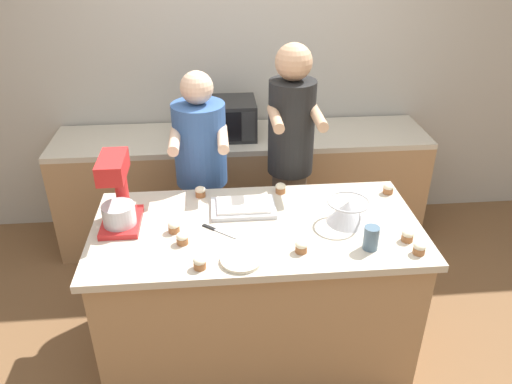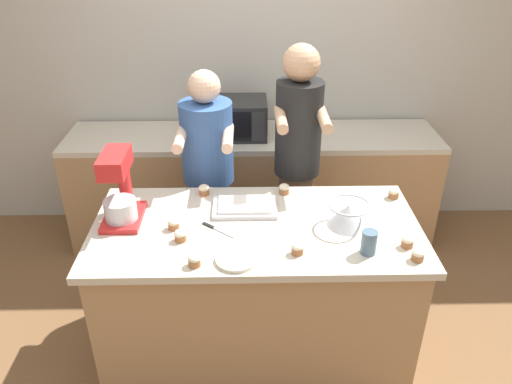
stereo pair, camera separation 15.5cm
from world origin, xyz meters
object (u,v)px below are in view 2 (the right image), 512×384
object	(u,v)px
microwave_oven	(235,118)
cupcake_4	(408,241)
knife	(216,229)
person_right	(297,166)
cupcake_1	(173,224)
baking_tray	(245,207)
cupcake_2	(394,193)
person_left	(209,181)
drinking_glass	(369,242)
cupcake_3	(194,260)
cupcake_0	(298,248)
small_plate	(236,260)
cupcake_8	(204,190)
cupcake_5	(180,235)
cupcake_7	(418,255)
mixing_bowl	(348,214)
stand_mixer	(120,191)
cupcake_6	(284,189)

from	to	relation	value
microwave_oven	cupcake_4	bearing A→B (deg)	-59.11
knife	cupcake_4	bearing A→B (deg)	-10.29
person_right	cupcake_1	size ratio (longest dim) A/B	27.39
baking_tray	cupcake_2	xyz separation A→B (m)	(0.86, 0.11, 0.01)
person_left	knife	size ratio (longest dim) A/B	8.53
drinking_glass	cupcake_4	xyz separation A→B (m)	(0.21, 0.05, -0.03)
cupcake_3	cupcake_4	bearing A→B (deg)	7.23
cupcake_1	cupcake_0	bearing A→B (deg)	-20.26
cupcake_1	cupcake_4	distance (m)	1.19
baking_tray	small_plate	xyz separation A→B (m)	(-0.04, -0.47, -0.01)
cupcake_8	microwave_oven	bearing A→B (deg)	79.50
person_right	cupcake_1	xyz separation A→B (m)	(-0.71, -0.69, 0.01)
drinking_glass	small_plate	size ratio (longest dim) A/B	0.62
cupcake_5	cupcake_8	bearing A→B (deg)	79.71
cupcake_4	cupcake_1	bearing A→B (deg)	171.08
small_plate	cupcake_1	xyz separation A→B (m)	(-0.33, 0.29, 0.02)
microwave_oven	cupcake_1	distance (m)	1.32
cupcake_3	cupcake_8	bearing A→B (deg)	90.23
cupcake_4	drinking_glass	bearing A→B (deg)	-167.01
person_left	cupcake_5	xyz separation A→B (m)	(-0.09, -0.80, 0.12)
person_left	cupcake_5	size ratio (longest dim) A/B	24.96
cupcake_4	cupcake_7	distance (m)	0.11
mixing_bowl	cupcake_8	world-z (taller)	mixing_bowl
stand_mixer	cupcake_1	bearing A→B (deg)	-18.62
cupcake_1	mixing_bowl	bearing A→B (deg)	0.89
microwave_oven	cupcake_1	bearing A→B (deg)	-103.34
cupcake_1	cupcake_6	xyz separation A→B (m)	(0.61, 0.36, 0.00)
microwave_oven	person_left	bearing A→B (deg)	-105.65
small_plate	cupcake_3	xyz separation A→B (m)	(-0.19, -0.03, 0.02)
cupcake_6	cupcake_2	bearing A→B (deg)	-5.62
person_left	cupcake_0	xyz separation A→B (m)	(0.49, -0.92, 0.12)
person_left	microwave_oven	size ratio (longest dim) A/B	3.31
person_left	cupcake_8	xyz separation A→B (m)	(-0.00, -0.32, 0.12)
cupcake_2	cupcake_7	world-z (taller)	same
baking_tray	drinking_glass	bearing A→B (deg)	-35.09
cupcake_1	microwave_oven	bearing A→B (deg)	76.66
small_plate	cupcake_3	size ratio (longest dim) A/B	3.21
baking_tray	drinking_glass	world-z (taller)	drinking_glass
small_plate	cupcake_4	bearing A→B (deg)	6.81
baking_tray	knife	bearing A→B (deg)	-126.82
person_right	cupcake_3	world-z (taller)	person_right
knife	cupcake_6	size ratio (longest dim) A/B	2.93
stand_mixer	cupcake_4	size ratio (longest dim) A/B	6.46
mixing_bowl	cupcake_7	world-z (taller)	mixing_bowl
person_left	cupcake_8	distance (m)	0.34
person_left	person_right	distance (m)	0.58
drinking_glass	cupcake_6	size ratio (longest dim) A/B	1.98
cupcake_1	cupcake_3	world-z (taller)	same
cupcake_4	baking_tray	bearing A→B (deg)	155.10
mixing_bowl	drinking_glass	world-z (taller)	mixing_bowl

